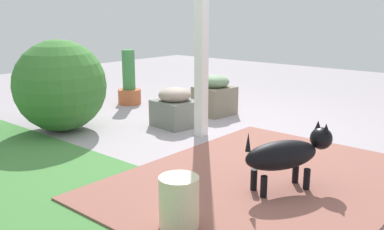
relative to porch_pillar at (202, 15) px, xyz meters
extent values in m
plane|color=#9C9298|center=(-0.18, 0.04, -1.19)|extent=(12.00, 12.00, 0.00)
cube|color=#90564B|center=(-1.13, 0.65, -1.18)|extent=(1.80, 2.40, 0.02)
cube|color=white|center=(0.00, 0.00, 0.00)|extent=(0.10, 0.10, 2.38)
cube|color=gray|center=(0.46, -0.81, -1.02)|extent=(0.44, 0.46, 0.34)
ellipsoid|color=slate|center=(0.46, -0.81, -0.79)|extent=(0.35, 0.35, 0.16)
cube|color=gray|center=(0.45, -0.09, -1.05)|extent=(0.48, 0.43, 0.29)
ellipsoid|color=gray|center=(0.45, -0.09, -0.84)|extent=(0.36, 0.36, 0.16)
sphere|color=#39742F|center=(1.23, 0.81, -0.72)|extent=(0.95, 0.95, 0.95)
cylinder|color=#B15835|center=(1.70, -0.54, -1.09)|extent=(0.31, 0.31, 0.20)
cylinder|color=#3D7D41|center=(1.70, -0.54, -0.73)|extent=(0.17, 0.17, 0.53)
ellipsoid|color=black|center=(-1.32, 0.74, -0.92)|extent=(0.42, 0.58, 0.20)
sphere|color=black|center=(-1.47, 0.45, -0.84)|extent=(0.16, 0.16, 0.16)
cone|color=black|center=(-1.43, 0.43, -0.75)|extent=(0.05, 0.05, 0.07)
cone|color=black|center=(-1.50, 0.47, -0.75)|extent=(0.05, 0.05, 0.07)
cylinder|color=black|center=(-1.34, 0.55, -1.11)|extent=(0.05, 0.05, 0.17)
cylinder|color=black|center=(-1.45, 0.61, -1.11)|extent=(0.05, 0.05, 0.17)
cylinder|color=black|center=(-1.18, 0.86, -1.11)|extent=(0.05, 0.05, 0.17)
cylinder|color=black|center=(-1.30, 0.92, -1.11)|extent=(0.05, 0.05, 0.17)
cone|color=black|center=(-1.20, 0.97, -0.80)|extent=(0.04, 0.04, 0.13)
cylinder|color=beige|center=(-1.14, 1.58, -1.03)|extent=(0.23, 0.23, 0.32)
camera|label=1|loc=(-2.66, 3.24, 0.03)|focal=40.03mm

